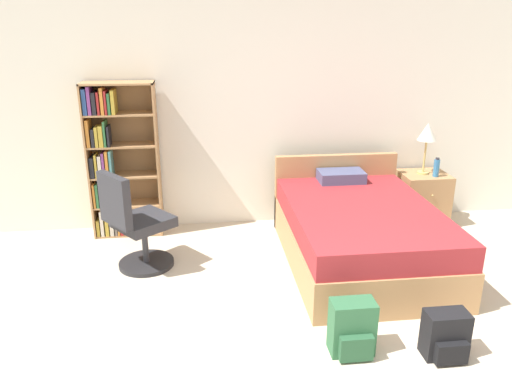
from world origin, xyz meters
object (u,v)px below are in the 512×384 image
(bookshelf, at_px, (115,161))
(backpack_green, at_px, (352,329))
(bed, at_px, (359,232))
(table_lamp, at_px, (427,134))
(nightstand, at_px, (422,198))
(water_bottle, at_px, (436,168))
(office_chair, at_px, (135,225))
(backpack_black, at_px, (446,336))

(bookshelf, distance_m, backpack_green, 3.18)
(bed, bearing_deg, table_lamp, 40.57)
(nightstand, bearing_deg, water_bottle, -58.22)
(office_chair, distance_m, nightstand, 3.34)
(office_chair, bearing_deg, backpack_green, -41.75)
(table_lamp, distance_m, backpack_green, 2.90)
(bed, height_order, backpack_black, bed)
(water_bottle, bearing_deg, table_lamp, 125.41)
(backpack_green, bearing_deg, office_chair, 138.25)
(backpack_green, bearing_deg, backpack_black, -10.38)
(office_chair, distance_m, table_lamp, 3.38)
(bed, distance_m, backpack_green, 1.51)
(bookshelf, xyz_separation_m, water_bottle, (3.59, -0.22, -0.14))
(bookshelf, height_order, nightstand, bookshelf)
(bed, distance_m, water_bottle, 1.41)
(nightstand, height_order, backpack_black, nightstand)
(bookshelf, distance_m, table_lamp, 3.51)
(office_chair, relative_size, backpack_black, 2.81)
(bed, bearing_deg, backpack_black, -83.89)
(table_lamp, xyz_separation_m, backpack_green, (-1.52, -2.31, -0.89))
(bookshelf, distance_m, backpack_black, 3.71)
(table_lamp, bearing_deg, bed, -139.43)
(office_chair, bearing_deg, bed, -2.32)
(office_chair, distance_m, backpack_green, 2.29)
(nightstand, distance_m, water_bottle, 0.43)
(water_bottle, bearing_deg, bookshelf, 176.42)
(bookshelf, bearing_deg, nightstand, -1.76)
(bookshelf, distance_m, nightstand, 3.57)
(bed, bearing_deg, bookshelf, 158.42)
(bed, bearing_deg, office_chair, 177.68)
(bookshelf, relative_size, backpack_black, 4.78)
(table_lamp, bearing_deg, office_chair, -166.15)
(office_chair, bearing_deg, table_lamp, 13.85)
(bed, relative_size, table_lamp, 3.44)
(nightstand, distance_m, backpack_black, 2.58)
(bed, xyz_separation_m, backpack_green, (-0.49, -1.42, -0.12))
(backpack_black, bearing_deg, bookshelf, 136.27)
(table_lamp, distance_m, backpack_black, 2.74)
(nightstand, bearing_deg, backpack_green, -123.96)
(bed, xyz_separation_m, table_lamp, (1.03, 0.88, 0.77))
(table_lamp, bearing_deg, nightstand, -33.47)
(office_chair, relative_size, table_lamp, 1.69)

